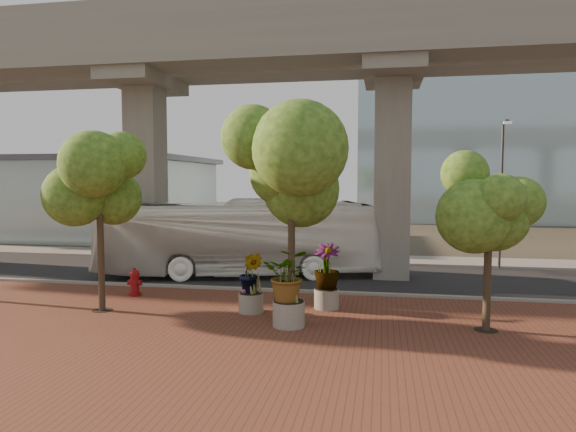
# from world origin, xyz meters

# --- Properties ---
(ground) EXTENTS (160.00, 160.00, 0.00)m
(ground) POSITION_xyz_m (0.00, 0.00, 0.00)
(ground) COLOR #322E25
(ground) RESTS_ON ground
(brick_plaza) EXTENTS (70.00, 13.00, 0.06)m
(brick_plaza) POSITION_xyz_m (0.00, -8.00, 0.03)
(brick_plaza) COLOR brown
(brick_plaza) RESTS_ON ground
(asphalt_road) EXTENTS (90.00, 8.00, 0.04)m
(asphalt_road) POSITION_xyz_m (0.00, 2.00, 0.02)
(asphalt_road) COLOR black
(asphalt_road) RESTS_ON ground
(curb_strip) EXTENTS (70.00, 0.25, 0.16)m
(curb_strip) POSITION_xyz_m (0.00, -2.00, 0.08)
(curb_strip) COLOR gray
(curb_strip) RESTS_ON ground
(far_sidewalk) EXTENTS (90.00, 3.00, 0.06)m
(far_sidewalk) POSITION_xyz_m (0.00, 7.50, 0.03)
(far_sidewalk) COLOR gray
(far_sidewalk) RESTS_ON ground
(transit_viaduct) EXTENTS (72.00, 5.60, 12.40)m
(transit_viaduct) POSITION_xyz_m (0.00, 2.00, 7.29)
(transit_viaduct) COLOR gray
(transit_viaduct) RESTS_ON ground
(station_pavilion) EXTENTS (23.00, 13.00, 6.30)m
(station_pavilion) POSITION_xyz_m (-20.00, 16.00, 3.22)
(station_pavilion) COLOR silver
(station_pavilion) RESTS_ON ground
(transit_bus) EXTENTS (13.23, 5.87, 3.59)m
(transit_bus) POSITION_xyz_m (-1.02, 1.18, 1.79)
(transit_bus) COLOR white
(transit_bus) RESTS_ON ground
(fire_hydrant) EXTENTS (0.53, 0.48, 1.07)m
(fire_hydrant) POSITION_xyz_m (-3.78, -3.72, 0.57)
(fire_hydrant) COLOR maroon
(fire_hydrant) RESTS_ON ground
(planter_front) EXTENTS (2.17, 2.17, 2.39)m
(planter_front) POSITION_xyz_m (2.81, -6.73, 1.51)
(planter_front) COLOR #ACA49B
(planter_front) RESTS_ON ground
(planter_right) EXTENTS (2.11, 2.11, 2.25)m
(planter_right) POSITION_xyz_m (3.71, -4.34, 1.43)
(planter_right) COLOR gray
(planter_right) RESTS_ON ground
(planter_left) EXTENTS (1.86, 1.86, 2.04)m
(planter_left) POSITION_xyz_m (1.26, -5.34, 1.30)
(planter_left) COLOR #AEA79D
(planter_left) RESTS_ON ground
(street_tree_near_west) EXTENTS (3.59, 3.59, 6.04)m
(street_tree_near_west) POSITION_xyz_m (-3.81, -6.03, 4.44)
(street_tree_near_west) COLOR #423425
(street_tree_near_west) RESTS_ON ground
(street_tree_near_east) EXTENTS (4.32, 4.32, 6.77)m
(street_tree_near_east) POSITION_xyz_m (2.82, -6.33, 4.84)
(street_tree_near_east) COLOR #423425
(street_tree_near_east) RESTS_ON ground
(street_tree_far_east) EXTENTS (3.31, 3.31, 5.40)m
(street_tree_far_east) POSITION_xyz_m (8.65, -6.10, 3.93)
(street_tree_far_east) COLOR #423425
(street_tree_far_east) RESTS_ON ground
(streetlamp_west) EXTENTS (0.40, 1.17, 8.05)m
(streetlamp_west) POSITION_xyz_m (-8.22, 7.10, 4.70)
(streetlamp_west) COLOR #29292D
(streetlamp_west) RESTS_ON ground
(streetlamp_east) EXTENTS (0.37, 1.07, 7.40)m
(streetlamp_east) POSITION_xyz_m (11.47, 5.40, 4.32)
(streetlamp_east) COLOR #303136
(streetlamp_east) RESTS_ON ground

